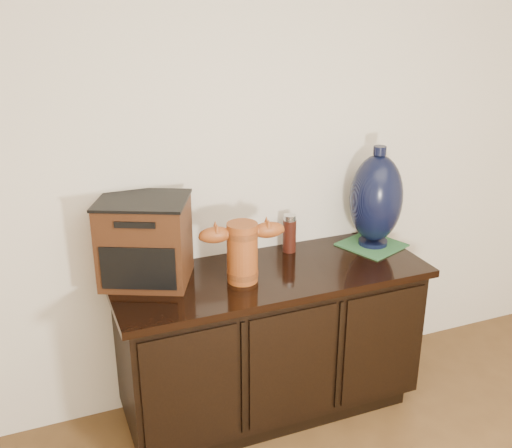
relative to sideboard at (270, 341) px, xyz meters
name	(u,v)px	position (x,y,z in m)	size (l,w,h in m)	color
sideboard	(270,341)	(0.00, 0.00, 0.00)	(1.46, 0.56, 0.75)	black
terracotta_vessel	(242,249)	(-0.15, -0.03, 0.52)	(0.39, 0.16, 0.27)	#A04D1D
tv_radio	(145,241)	(-0.54, 0.13, 0.56)	(0.47, 0.44, 0.38)	#3D1F0F
green_mat	(372,245)	(0.59, 0.09, 0.37)	(0.27, 0.27, 0.01)	#306C3B
lamp_base	(376,199)	(0.60, 0.09, 0.62)	(0.34, 0.34, 0.51)	black
spray_can	(289,234)	(0.18, 0.18, 0.46)	(0.07, 0.07, 0.19)	#51190E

